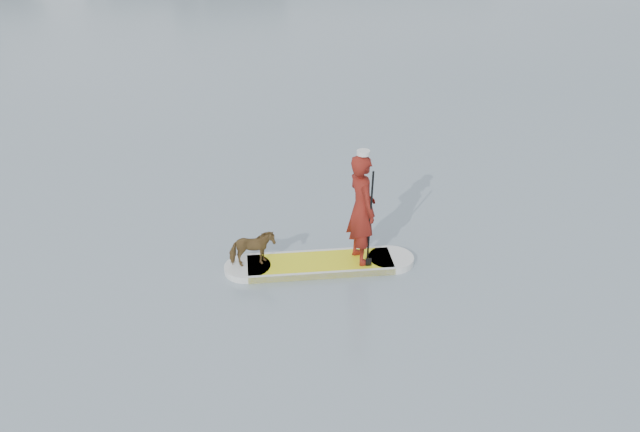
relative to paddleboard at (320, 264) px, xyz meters
name	(u,v)px	position (x,y,z in m)	size (l,w,h in m)	color
ground	(84,220)	(-3.60, 3.38, -0.06)	(140.00, 140.00, 0.00)	slate
paddleboard	(320,264)	(0.00, 0.00, 0.00)	(3.20, 1.49, 0.12)	yellow
paddler	(362,209)	(0.68, -0.19, 1.04)	(0.71, 0.47, 1.95)	maroon
white_cap	(363,153)	(0.68, -0.19, 2.05)	(0.22, 0.22, 0.07)	silver
dog	(252,249)	(-1.11, 0.32, 0.38)	(0.35, 0.76, 0.64)	#55391D
paddle	(370,231)	(0.71, -0.45, 0.74)	(0.11, 0.30, 2.00)	black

